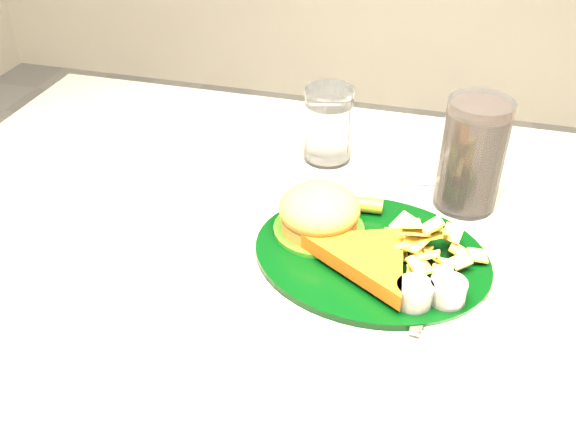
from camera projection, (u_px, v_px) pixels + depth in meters
name	position (u px, v px, depth m)	size (l,w,h in m)	color
table	(308.00, 419.00, 1.06)	(1.20, 0.80, 0.75)	gray
dinner_plate	(373.00, 237.00, 0.79)	(0.30, 0.25, 0.07)	black
water_glass	(328.00, 125.00, 0.98)	(0.07, 0.07, 0.12)	white
cola_glass	(472.00, 155.00, 0.86)	(0.09, 0.09, 0.16)	black
fork_napkin	(428.00, 287.00, 0.75)	(0.14, 0.18, 0.01)	white
wrapped_straw	(361.00, 180.00, 0.95)	(0.23, 0.08, 0.01)	silver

